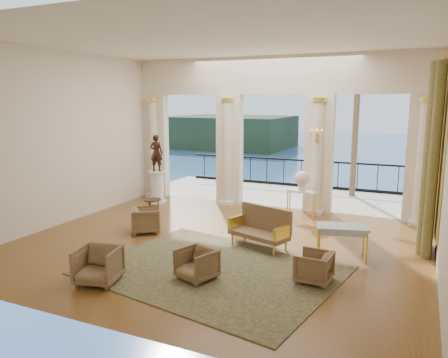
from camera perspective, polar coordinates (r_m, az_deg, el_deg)
The scene contains 23 objects.
floor at distance 10.03m, azimuth -0.82°, elevation -8.58°, with size 9.00×9.00×0.00m, color #472B10.
room_walls at distance 8.50m, azimuth -4.11°, elevation 7.78°, with size 9.00×9.00×9.00m.
arcade at distance 13.06m, azimuth 6.37°, elevation 7.34°, with size 9.00×0.56×4.50m.
terrace at distance 15.30m, azimuth 8.48°, elevation -2.23°, with size 10.00×3.60×0.10m, color #B7AB99.
balustrade at distance 16.73m, azimuth 10.04°, elevation 0.41°, with size 9.00×0.06×1.03m.
palm_tree at distance 15.34m, azimuth 17.15°, elevation 13.04°, with size 2.00×2.00×4.50m.
headland at distance 85.87m, azimuth 0.99°, elevation 6.20°, with size 22.00×18.00×6.00m, color black.
sea at distance 69.32m, azimuth 20.86°, elevation 2.02°, with size 160.00×160.00×0.00m, color navy.
curtain at distance 10.16m, azimuth 25.56°, elevation 2.35°, with size 0.33×1.40×4.09m.
window_frame at distance 10.15m, azimuth 26.64°, elevation 2.72°, with size 0.04×1.60×3.40m, color #EDC84E.
wall_sconce at distance 12.42m, azimuth 12.06°, elevation 5.38°, with size 0.30×0.11×0.33m.
rug at distance 8.62m, azimuth -1.34°, elevation -11.77°, with size 4.53×3.52×0.02m, color #30371B.
armchair_a at distance 8.26m, azimuth -16.11°, elevation -10.54°, with size 0.71×0.67×0.74m, color #4E3922.
armchair_b at distance 8.13m, azimuth -3.60°, elevation -10.84°, with size 0.62×0.58×0.64m, color #4E3922.
armchair_c at distance 8.16m, azimuth 11.65°, elevation -11.02°, with size 0.61×0.57×0.62m, color #4E3922.
armchair_d at distance 11.02m, azimuth -10.20°, elevation -5.11°, with size 0.67×0.63×0.69m, color #4E3922.
settee at distance 9.81m, azimuth 4.91°, elevation -6.33°, with size 1.48×0.98×0.90m.
game_table at distance 9.34m, azimuth 15.20°, elevation -6.34°, with size 1.14×0.81×0.71m.
pedestal at distance 14.03m, azimuth -8.71°, elevation -1.11°, with size 0.56×0.56×1.03m.
statue at distance 13.85m, azimuth -8.84°, elevation 3.39°, with size 0.42×0.28×1.15m, color black.
console_table at distance 12.31m, azimuth 10.09°, elevation -2.08°, with size 0.86×0.51×0.77m.
urn at distance 12.23m, azimuth 10.15°, elevation -0.06°, with size 0.41×0.41×0.54m.
side_table at distance 11.43m, azimuth -9.31°, elevation -3.12°, with size 0.44×0.44×0.72m.
Camera 1 is at (4.05, -8.58, 3.26)m, focal length 35.00 mm.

